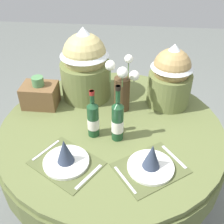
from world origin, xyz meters
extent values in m
plane|color=slate|center=(0.00, 0.00, 0.00)|extent=(8.00, 8.00, 0.00)
cylinder|color=#5B6638|center=(0.00, 0.00, 0.74)|extent=(1.36, 1.36, 0.04)
cylinder|color=#545D33|center=(0.00, 0.00, 0.64)|extent=(1.39, 1.39, 0.17)
cylinder|color=black|center=(0.00, 0.00, 0.38)|extent=(0.12, 0.12, 0.69)
cylinder|color=black|center=(0.00, 0.00, 0.01)|extent=(0.75, 0.75, 0.03)
cube|color=#4E562F|center=(-0.20, -0.33, 0.76)|extent=(0.43, 0.40, 0.00)
cylinder|color=white|center=(-0.20, -0.33, 0.77)|extent=(0.24, 0.24, 0.02)
cone|color=#2D384C|center=(-0.20, -0.33, 0.85)|extent=(0.09, 0.09, 0.14)
cube|color=silver|center=(-0.34, -0.25, 0.77)|extent=(0.11, 0.17, 0.00)
cube|color=silver|center=(-0.07, -0.41, 0.77)|extent=(0.11, 0.17, 0.00)
cube|color=#4E562F|center=(0.23, -0.32, 0.76)|extent=(0.43, 0.41, 0.00)
cylinder|color=white|center=(0.23, -0.32, 0.77)|extent=(0.24, 0.24, 0.02)
cone|color=#2D384C|center=(0.23, -0.32, 0.85)|extent=(0.09, 0.09, 0.14)
cube|color=silver|center=(0.11, -0.42, 0.77)|extent=(0.12, 0.16, 0.00)
cube|color=silver|center=(0.36, -0.23, 0.77)|extent=(0.12, 0.16, 0.00)
cylinder|color=#47331E|center=(0.05, 0.19, 0.88)|extent=(0.10, 0.10, 0.23)
sphere|color=white|center=(-0.02, 0.14, 1.10)|extent=(0.06, 0.06, 0.06)
cylinder|color=#4C7038|center=(-0.02, 0.14, 1.04)|extent=(0.01, 0.01, 0.09)
sphere|color=white|center=(0.12, 0.15, 1.03)|extent=(0.06, 0.06, 0.06)
cylinder|color=#4C7038|center=(0.12, 0.15, 1.00)|extent=(0.01, 0.01, 0.02)
sphere|color=white|center=(0.06, 0.09, 1.08)|extent=(0.07, 0.07, 0.07)
cylinder|color=#4C7038|center=(0.06, 0.09, 1.03)|extent=(0.01, 0.01, 0.07)
sphere|color=white|center=(0.08, 0.18, 1.13)|extent=(0.05, 0.05, 0.05)
cylinder|color=#4C7038|center=(0.08, 0.18, 1.05)|extent=(0.01, 0.01, 0.12)
cylinder|color=#194223|center=(-0.10, -0.09, 0.86)|extent=(0.07, 0.07, 0.20)
cylinder|color=silver|center=(-0.10, -0.09, 0.85)|extent=(0.07, 0.07, 0.07)
cone|color=#194223|center=(-0.10, -0.09, 0.98)|extent=(0.07, 0.07, 0.03)
cylinder|color=#194223|center=(-0.10, -0.09, 1.03)|extent=(0.03, 0.03, 0.07)
cylinder|color=maroon|center=(-0.10, -0.09, 1.05)|extent=(0.03, 0.03, 0.02)
cylinder|color=#194223|center=(0.04, -0.11, 0.87)|extent=(0.07, 0.07, 0.22)
cylinder|color=silver|center=(0.04, -0.11, 0.85)|extent=(0.07, 0.07, 0.08)
cone|color=#194223|center=(0.04, -0.11, 1.00)|extent=(0.07, 0.07, 0.03)
cylinder|color=#194223|center=(0.04, -0.11, 1.06)|extent=(0.03, 0.03, 0.10)
cylinder|color=black|center=(0.04, -0.11, 1.10)|extent=(0.03, 0.03, 0.02)
cylinder|color=olive|center=(-0.21, 0.33, 0.89)|extent=(0.34, 0.34, 0.25)
sphere|color=tan|center=(-0.21, 0.33, 1.07)|extent=(0.29, 0.29, 0.29)
cone|color=silver|center=(-0.21, 0.33, 1.16)|extent=(0.32, 0.32, 0.19)
cylinder|color=olive|center=(0.35, 0.29, 0.87)|extent=(0.28, 0.28, 0.22)
sphere|color=#9E7F4C|center=(0.35, 0.29, 1.03)|extent=(0.24, 0.24, 0.24)
cone|color=silver|center=(0.35, 0.29, 1.11)|extent=(0.27, 0.27, 0.16)
cube|color=brown|center=(-0.49, 0.18, 0.84)|extent=(0.23, 0.17, 0.15)
cylinder|color=#4C7F4C|center=(-0.49, 0.18, 0.94)|extent=(0.08, 0.08, 0.06)
camera|label=1|loc=(0.13, -1.31, 1.84)|focal=44.53mm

